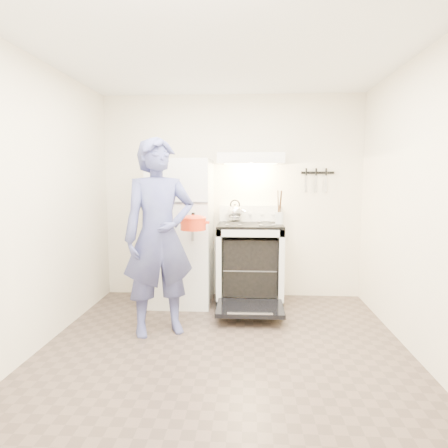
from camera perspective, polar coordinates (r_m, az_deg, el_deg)
The scene contains 15 objects.
floor at distance 3.52m, azimuth -0.18°, elevation -18.32°, with size 3.60×3.60×0.00m, color #504037.
back_wall at distance 5.00m, azimuth 1.13°, elevation 3.88°, with size 3.20×0.02×2.50m, color #F1E8C9.
refrigerator at distance 4.75m, azimuth -6.07°, elevation -1.14°, with size 0.70×0.70×1.70m, color silver.
stove_body at distance 4.77m, azimuth 3.72°, elevation -5.83°, with size 0.76×0.65×0.92m, color silver.
cooktop at distance 4.70m, azimuth 3.76°, elevation -0.16°, with size 0.76×0.65×0.03m, color black.
backsplash at distance 4.97m, azimuth 3.76°, elevation 1.54°, with size 0.76×0.07×0.20m, color silver.
oven_door at distance 4.29m, azimuth 3.72°, elevation -11.91°, with size 0.70×0.54×0.04m, color black.
oven_rack at distance 4.78m, azimuth 3.72°, elevation -6.06°, with size 0.60×0.52×0.01m, color slate.
range_hood at distance 4.74m, azimuth 3.83°, elevation 9.29°, with size 0.76×0.50×0.12m, color silver.
knife_strip at distance 5.05m, azimuth 13.23°, elevation 7.14°, with size 0.40×0.02×0.03m, color black.
pizza_stone at distance 4.81m, azimuth 3.38°, elevation -5.80°, with size 0.36×0.36×0.02m, color #8D7052.
tea_kettle at distance 4.86m, azimuth 1.57°, elevation 1.87°, with size 0.22×0.18×0.27m, color silver, non-canonical shape.
utensil_jar at distance 4.44m, azimuth 7.93°, elevation 0.84°, with size 0.09×0.09×0.13m, color silver.
person at distance 3.81m, azimuth -9.24°, elevation -1.87°, with size 0.68×0.45×1.86m, color navy.
dutch_oven at distance 4.10m, azimuth -4.42°, elevation -0.02°, with size 0.33×0.26×0.22m, color red, non-canonical shape.
Camera 1 is at (0.20, -3.19, 1.48)m, focal length 32.00 mm.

